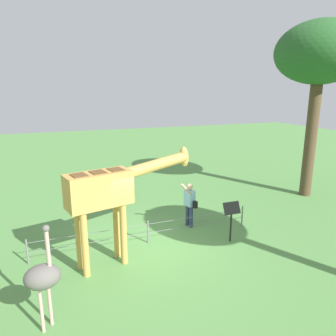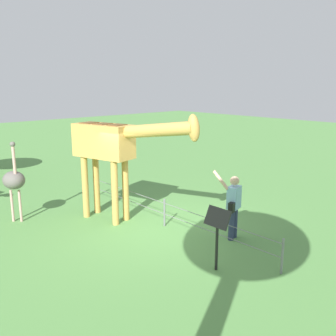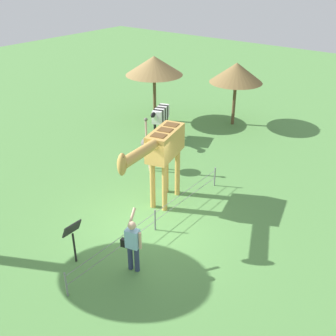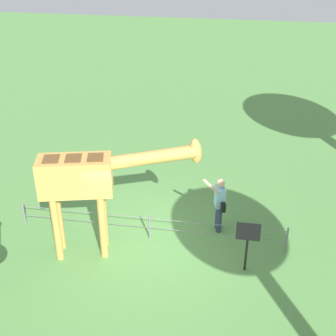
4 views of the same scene
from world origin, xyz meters
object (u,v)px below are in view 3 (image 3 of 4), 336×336
object	(u,v)px
zebra	(160,116)
info_sign	(73,234)
visitor	(133,243)
ostrich	(149,143)
shade_hut_far	(236,73)
shade_hut_near	(154,66)
giraffe	(161,150)

from	to	relation	value
zebra	info_sign	distance (m)	8.80
visitor	info_sign	world-z (taller)	visitor
visitor	ostrich	distance (m)	5.87
visitor	shade_hut_far	bearing A→B (deg)	-163.73
info_sign	ostrich	bearing A→B (deg)	-160.68
shade_hut_far	visitor	bearing A→B (deg)	16.27
ostrich	info_sign	distance (m)	5.84
zebra	info_sign	xyz separation A→B (m)	(8.10, 3.43, -0.21)
ostrich	shade_hut_near	distance (m)	5.77
shade_hut_near	shade_hut_far	size ratio (longest dim) A/B	1.06
visitor	shade_hut_far	world-z (taller)	shade_hut_far
shade_hut_far	info_sign	size ratio (longest dim) A/B	2.37
visitor	ostrich	size ratio (longest dim) A/B	0.76
shade_hut_near	shade_hut_far	bearing A→B (deg)	119.94
visitor	zebra	distance (m)	8.85
zebra	shade_hut_near	xyz separation A→B (m)	(-1.82, -1.83, 1.69)
ostrich	info_sign	xyz separation A→B (m)	(5.51, 1.93, -0.23)
ostrich	shade_hut_far	distance (m)	6.59
visitor	shade_hut_near	size ratio (longest dim) A/B	0.51
giraffe	zebra	xyz separation A→B (m)	(-4.36, -3.53, -0.94)
visitor	shade_hut_near	bearing A→B (deg)	-143.57
visitor	ostrich	world-z (taller)	ostrich
giraffe	shade_hut_far	bearing A→B (deg)	-167.21
giraffe	info_sign	bearing A→B (deg)	-1.51
visitor	ostrich	xyz separation A→B (m)	(-4.75, -3.43, 0.27)
shade_hut_near	info_sign	distance (m)	11.39
visitor	zebra	xyz separation A→B (m)	(-7.34, -4.94, 0.26)
zebra	ostrich	xyz separation A→B (m)	(2.59, 1.50, 0.01)
giraffe	visitor	xyz separation A→B (m)	(2.99, 1.40, -1.20)
zebra	info_sign	size ratio (longest dim) A/B	1.36
zebra	info_sign	bearing A→B (deg)	22.97
giraffe	shade_hut_far	world-z (taller)	shade_hut_far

